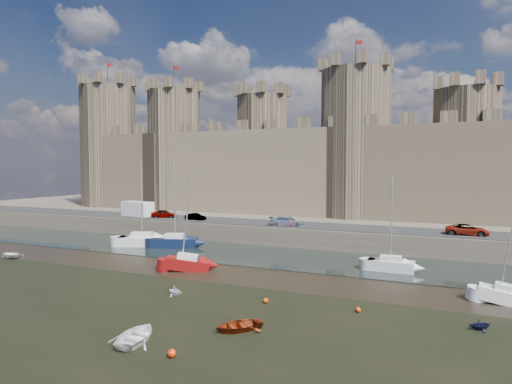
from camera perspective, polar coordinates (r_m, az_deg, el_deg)
ground at (r=31.92m, az=-11.12°, el=-16.11°), size 160.00×160.00×0.00m
seaweed_patch at (r=27.59m, az=-18.79°, el=-19.41°), size 70.00×34.00×0.01m
water_channel at (r=52.63m, az=4.35°, el=-8.26°), size 160.00×12.00×0.08m
quay at (r=86.79m, az=12.49°, el=-2.94°), size 160.00×60.00×2.50m
road at (r=61.59m, az=7.54°, el=-4.21°), size 160.00×7.00×0.10m
castle at (r=74.74m, az=10.22°, el=4.09°), size 108.50×11.00×29.00m
car_0 at (r=71.82m, az=-11.42°, el=-2.69°), size 4.18×2.76×1.32m
car_1 at (r=68.00m, az=-7.58°, el=-3.10°), size 3.30×1.37×1.06m
car_2 at (r=61.03m, az=3.93°, el=-3.68°), size 4.87×2.73×1.33m
car_3 at (r=58.21m, az=24.92°, el=-4.33°), size 4.84×2.38×1.32m
van at (r=74.85m, az=-14.60°, el=-2.09°), size 5.76×3.18×2.37m
sailboat_0 at (r=61.90m, az=-14.04°, el=-5.83°), size 6.44×4.64×11.25m
sailboat_1 at (r=59.85m, az=-10.09°, el=-6.09°), size 6.01×3.93×11.23m
sailboat_2 at (r=47.95m, az=16.48°, el=-8.62°), size 4.50×1.80×9.67m
sailboat_4 at (r=47.12m, az=-8.53°, el=-8.75°), size 4.80×3.46×10.49m
sailboat_5 at (r=40.62m, az=29.03°, el=-11.22°), size 4.40×2.02×9.22m
dinghy_2 at (r=29.51m, az=-14.67°, el=-17.06°), size 3.05×3.87×0.72m
dinghy_3 at (r=38.54m, az=-10.09°, el=-12.08°), size 1.75×1.61×0.78m
dinghy_4 at (r=30.52m, az=-2.20°, el=-16.32°), size 3.81×3.93×0.66m
dinghy_6 at (r=60.06m, az=-28.34°, el=-6.91°), size 3.96×3.44×0.69m
dinghy_7 at (r=33.75m, az=26.18°, el=-14.67°), size 1.69×1.59×0.71m
buoy_1 at (r=36.06m, az=1.22°, el=-13.41°), size 0.42×0.42×0.42m
buoy_2 at (r=27.04m, az=-10.48°, el=-19.22°), size 0.49×0.49×0.49m
buoy_3 at (r=34.73m, az=12.66°, el=-14.17°), size 0.40×0.40×0.40m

